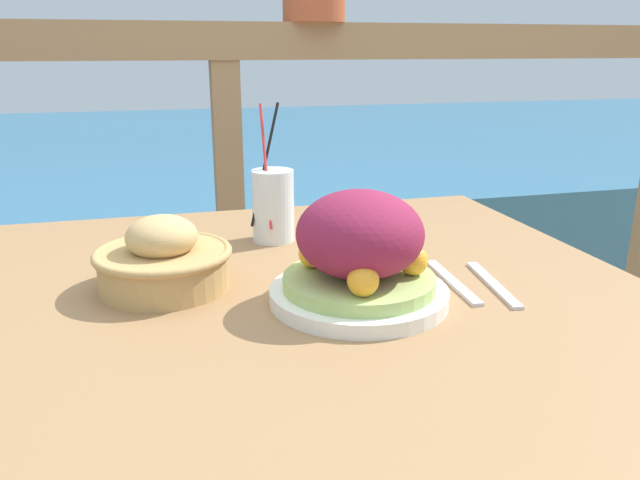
{
  "coord_description": "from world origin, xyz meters",
  "views": [
    {
      "loc": [
        -0.18,
        -0.79,
        1.09
      ],
      "look_at": [
        0.04,
        0.05,
        0.81
      ],
      "focal_mm": 35.0,
      "sensor_mm": 36.0,
      "label": 1
    }
  ],
  "objects": [
    {
      "name": "salad_plate",
      "position": [
        0.07,
        -0.05,
        0.82
      ],
      "size": [
        0.24,
        0.24,
        0.15
      ],
      "color": "white",
      "rests_on": "patio_table"
    },
    {
      "name": "fork",
      "position": [
        0.22,
        -0.02,
        0.76
      ],
      "size": [
        0.03,
        0.18,
        0.0
      ],
      "color": "silver",
      "rests_on": "patio_table"
    },
    {
      "name": "bread_basket",
      "position": [
        -0.18,
        0.07,
        0.8
      ],
      "size": [
        0.2,
        0.2,
        0.11
      ],
      "color": "tan",
      "rests_on": "patio_table"
    },
    {
      "name": "patio_table",
      "position": [
        0.0,
        0.0,
        0.66
      ],
      "size": [
        1.01,
        0.99,
        0.75
      ],
      "color": "#997047",
      "rests_on": "ground_plane"
    },
    {
      "name": "drink_glass",
      "position": [
        0.01,
        0.26,
        0.82
      ],
      "size": [
        0.08,
        0.08,
        0.24
      ],
      "color": "silver",
      "rests_on": "patio_table"
    },
    {
      "name": "knife",
      "position": [
        0.28,
        -0.04,
        0.76
      ],
      "size": [
        0.04,
        0.18,
        0.0
      ],
      "color": "silver",
      "rests_on": "patio_table"
    },
    {
      "name": "railing_fence",
      "position": [
        0.0,
        0.82,
        0.85
      ],
      "size": [
        2.8,
        0.08,
        1.15
      ],
      "color": "#937551",
      "rests_on": "ground_plane"
    },
    {
      "name": "sea_backdrop",
      "position": [
        0.0,
        3.32,
        0.26
      ],
      "size": [
        12.0,
        4.0,
        0.52
      ],
      "color": "teal",
      "rests_on": "ground_plane"
    }
  ]
}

